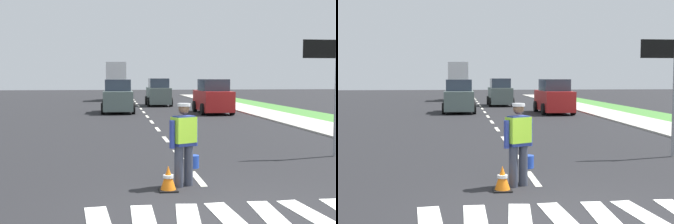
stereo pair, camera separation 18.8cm
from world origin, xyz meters
The scene contains 10 objects.
ground_plane centered at (0.00, 21.00, 0.00)m, with size 96.00×96.00×0.00m, color black.
crosswalk_stripes centered at (0.00, -0.09, 0.01)m, with size 4.49×1.93×0.01m.
lane_center_line centered at (0.00, 25.20, 0.00)m, with size 0.14×46.40×0.01m.
road_worker centered at (-0.38, 2.14, 0.93)m, with size 0.66×0.58×1.67m.
lane_direction_sign centered at (4.04, 4.94, 2.41)m, with size 1.16×0.11×3.20m.
traffic_cone_near centered at (-0.75, 1.79, 0.24)m, with size 0.36×0.36×0.49m.
delivery_truck centered at (-1.66, 34.86, 1.61)m, with size 2.16×4.60×3.54m.
car_parked_far centered at (4.12, 19.54, 0.96)m, with size 1.96×4.16×2.06m.
car_oncoming_second centered at (-1.59, 20.67, 0.95)m, with size 2.00×3.81×2.04m.
car_outgoing_far centered at (1.54, 26.94, 0.96)m, with size 1.87×3.81×2.08m.
Camera 1 is at (-1.75, -6.44, 2.19)m, focal length 46.84 mm.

